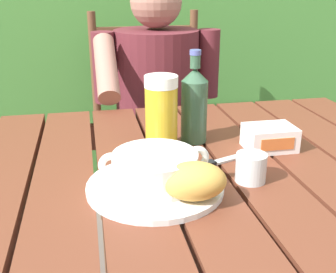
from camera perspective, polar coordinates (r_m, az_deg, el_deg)
dining_table at (r=0.96m, az=2.83°, el=-9.44°), size 1.22×0.92×0.77m
hedge_backdrop at (r=2.39m, az=-5.05°, el=16.26°), size 2.91×0.83×1.96m
chair_near_diner at (r=1.85m, az=-2.35°, el=-0.14°), size 0.49×0.47×1.03m
person_eating at (r=1.59m, az=-1.39°, el=4.38°), size 0.48×0.47×1.19m
serving_plate at (r=0.82m, az=-1.79°, el=-6.87°), size 0.27×0.27×0.01m
soup_bowl at (r=0.80m, az=-1.82°, el=-4.39°), size 0.22×0.17×0.07m
bread_roll at (r=0.75m, az=3.61°, el=-6.16°), size 0.13×0.10×0.07m
beer_glass at (r=0.98m, az=-0.94°, el=3.28°), size 0.08×0.08×0.18m
beer_bottle at (r=1.03m, az=3.66°, el=4.52°), size 0.07×0.07×0.23m
water_glass_small at (r=0.86m, az=11.44°, el=-4.25°), size 0.06×0.06×0.06m
butter_tub at (r=1.03m, az=13.93°, el=-0.15°), size 0.12×0.09×0.06m
table_knife at (r=0.93m, az=6.28°, el=-3.65°), size 0.14×0.07×0.01m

